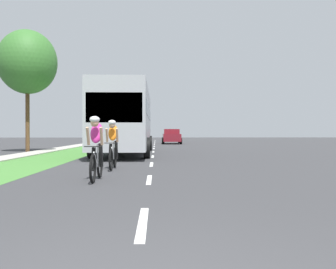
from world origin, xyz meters
name	(u,v)px	position (x,y,z in m)	size (l,w,h in m)	color
ground_plane	(153,152)	(0.00, 20.00, 0.00)	(120.00, 120.00, 0.00)	#38383A
grass_verge	(77,152)	(-4.68, 20.00, 0.00)	(2.70, 70.00, 0.01)	#478438
sidewalk_concrete	(44,152)	(-6.69, 20.00, 0.00)	(1.32, 70.00, 0.10)	#B2ADA3
lane_markings_center	(154,149)	(0.00, 24.00, 0.00)	(0.12, 53.49, 0.01)	white
cyclist_lead	(96,148)	(-1.30, 6.64, 0.81)	(0.42, 1.72, 1.58)	black
cyclist_trailing	(113,144)	(-1.22, 9.32, 0.81)	(0.42, 1.72, 1.58)	black
bus_silver	(126,118)	(-1.50, 17.84, 1.98)	(2.78, 11.60, 3.48)	#A5A8AD
sedan_maroon	(172,136)	(1.76, 34.94, 0.77)	(1.98, 4.30, 1.52)	maroon
street_tree_near	(27,62)	(-7.56, 19.59, 5.40)	(3.48, 3.48, 7.33)	brown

